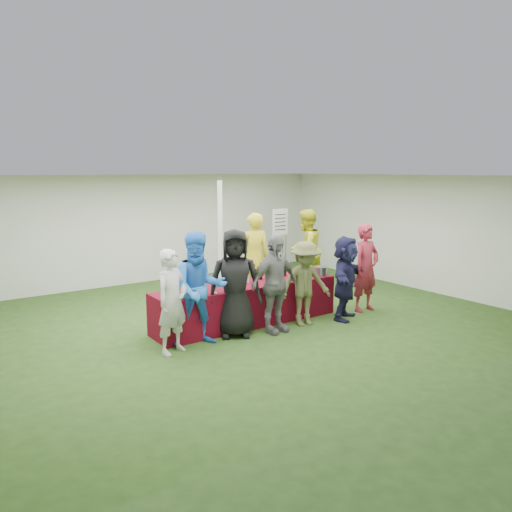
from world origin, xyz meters
TOP-DOWN VIEW (x-y plane):
  - ground at (0.00, 0.00)m, footprint 60.00×60.00m
  - tent at (0.50, 1.20)m, footprint 10.00×10.00m
  - serving_table at (0.11, -0.39)m, footprint 3.60×0.80m
  - wine_bottles at (0.73, -0.24)m, footprint 0.80×0.12m
  - wine_glasses at (-0.77, -0.67)m, footprint 1.15×0.11m
  - water_bottle at (0.18, -0.31)m, footprint 0.07×0.07m
  - bar_towel at (1.67, -0.34)m, footprint 0.25×0.18m
  - dump_bucket at (1.71, -0.61)m, footprint 0.26×0.26m
  - wine_list_sign at (3.19, 2.63)m, footprint 0.50×0.03m
  - staff_pourer at (1.13, 0.87)m, footprint 0.79×0.62m
  - staff_back at (2.78, 1.09)m, footprint 1.04×0.88m
  - customer_0 at (-1.66, -0.98)m, footprint 0.69×0.58m
  - customer_1 at (-1.13, -0.88)m, footprint 1.05×0.91m
  - customer_2 at (-0.43, -0.84)m, footprint 1.07×0.93m
  - customer_3 at (0.23, -1.07)m, footprint 1.05×0.52m
  - customer_4 at (0.94, -1.06)m, footprint 1.10×0.78m
  - customer_5 at (1.81, -1.20)m, footprint 1.51×1.18m
  - customer_6 at (2.55, -1.03)m, footprint 0.66×0.45m

SIDE VIEW (x-z plane):
  - ground at x=0.00m, z-range 0.00..0.00m
  - serving_table at x=0.11m, z-range 0.00..0.75m
  - bar_towel at x=1.67m, z-range 0.75..0.78m
  - customer_4 at x=0.94m, z-range 0.00..1.55m
  - customer_5 at x=1.81m, z-range 0.00..1.60m
  - customer_0 at x=-1.66m, z-range 0.00..1.63m
  - dump_bucket at x=1.71m, z-range 0.75..0.93m
  - water_bottle at x=0.18m, z-range 0.74..0.97m
  - customer_3 at x=0.23m, z-range 0.00..1.72m
  - wine_glasses at x=-0.77m, z-range 0.78..0.94m
  - wine_bottles at x=0.73m, z-range 0.71..1.03m
  - customer_6 at x=2.55m, z-range 0.00..1.76m
  - customer_2 at x=-0.43m, z-range 0.00..1.84m
  - customer_1 at x=-1.13m, z-range 0.00..1.85m
  - staff_back at x=2.78m, z-range 0.00..1.90m
  - staff_pourer at x=1.13m, z-range 0.00..1.92m
  - wine_list_sign at x=3.19m, z-range 0.42..2.22m
  - tent at x=0.50m, z-range -3.65..6.35m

